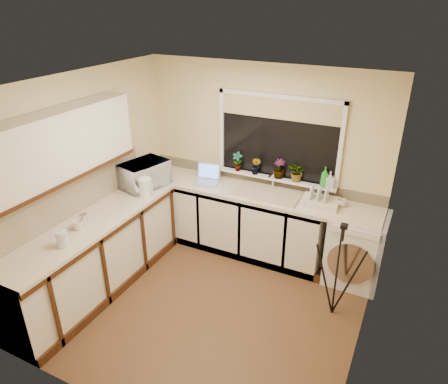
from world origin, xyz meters
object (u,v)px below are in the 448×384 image
microwave (144,174)px  plant_d (298,172)px  laptop (208,177)px  steel_jar (84,219)px  kettle (145,187)px  soap_bottle_green (325,177)px  cup_left (78,225)px  plant_c (279,169)px  soap_bottle_clear (330,180)px  dish_rack (320,202)px  plant_a (237,162)px  tripod (338,271)px  glass_jug (62,239)px  washing_machine (356,248)px  plant_b (256,166)px  cup_back (342,203)px

microwave → plant_d: plant_d is taller
microwave → laptop: bearing=-39.6°
steel_jar → plant_d: size_ratio=0.49×
kettle → plant_d: size_ratio=0.88×
soap_bottle_green → cup_left: soap_bottle_green is taller
plant_c → soap_bottle_clear: (0.64, -0.01, -0.02)m
microwave → soap_bottle_green: size_ratio=2.37×
dish_rack → plant_a: bearing=167.6°
laptop → plant_d: 1.20m
kettle → tripod: (2.43, -0.03, -0.45)m
glass_jug → plant_c: bearing=56.8°
dish_rack → steel_jar: steel_jar is taller
soap_bottle_green → soap_bottle_clear: bearing=0.7°
kettle → plant_c: bearing=32.9°
dish_rack → microwave: 2.24m
dish_rack → steel_jar: bearing=-147.5°
plant_c → washing_machine: bearing=-12.1°
plant_d → plant_c: bearing=-179.3°
dish_rack → soap_bottle_green: (-0.02, 0.20, 0.24)m
glass_jug → plant_c: (1.46, 2.23, 0.19)m
dish_rack → tripod: bearing=-64.4°
laptop → dish_rack: bearing=-11.9°
laptop → microwave: size_ratio=0.61×
dish_rack → plant_b: bearing=165.1°
cup_back → glass_jug: bearing=-137.7°
tripod → dish_rack: bearing=138.3°
plant_b → plant_d: plant_d is taller
cup_back → washing_machine: bearing=-21.0°
glass_jug → cup_left: size_ratio=1.50×
laptop → glass_jug: bearing=-116.9°
steel_jar → soap_bottle_clear: (2.23, 1.80, 0.19)m
microwave → soap_bottle_green: bearing=-58.6°
soap_bottle_green → steel_jar: bearing=-140.3°
glass_jug → plant_b: plant_b is taller
dish_rack → plant_b: plant_b is taller
dish_rack → soap_bottle_green: soap_bottle_green is taller
glass_jug → cup_back: (2.30, 2.09, -0.04)m
soap_bottle_clear → plant_a: bearing=-179.1°
dish_rack → glass_jug: size_ratio=2.57×
dish_rack → plant_d: plant_d is taller
steel_jar → plant_b: 2.20m
laptop → dish_rack: 1.52m
dish_rack → plant_b: 0.95m
steel_jar → plant_a: size_ratio=0.46×
laptop → plant_c: bearing=0.7°
cup_left → plant_d: bearing=47.0°
cup_left → glass_jug: bearing=-72.3°
laptop → tripod: (1.94, -0.74, -0.40)m
steel_jar → plant_b: plant_b is taller
plant_c → cup_back: (0.84, -0.14, -0.23)m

